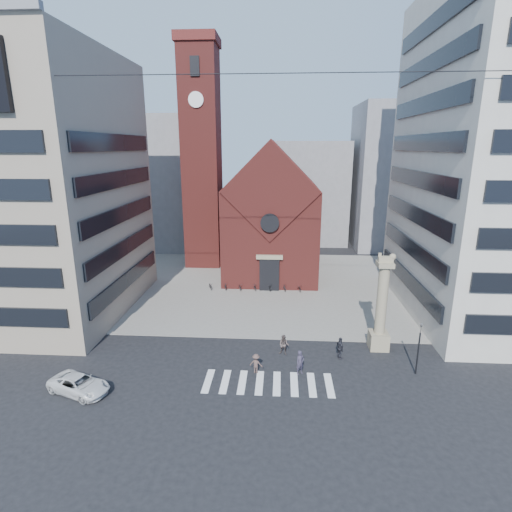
# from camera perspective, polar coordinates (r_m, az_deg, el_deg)

# --- Properties ---
(ground) EXTENTS (120.00, 120.00, 0.00)m
(ground) POSITION_cam_1_polar(r_m,az_deg,el_deg) (33.99, 0.97, -14.90)
(ground) COLOR black
(ground) RESTS_ON ground
(piazza) EXTENTS (46.00, 30.00, 0.05)m
(piazza) POSITION_cam_1_polar(r_m,az_deg,el_deg) (51.28, 1.97, -4.11)
(piazza) COLOR gray
(piazza) RESTS_ON ground
(zebra_crossing) EXTENTS (10.20, 3.20, 0.01)m
(zebra_crossing) POSITION_cam_1_polar(r_m,az_deg,el_deg) (31.42, 1.75, -17.68)
(zebra_crossing) COLOR white
(zebra_crossing) RESTS_ON ground
(church) EXTENTS (12.00, 16.65, 18.00)m
(church) POSITION_cam_1_polar(r_m,az_deg,el_deg) (55.13, 2.24, 5.83)
(church) COLOR maroon
(church) RESTS_ON ground
(campanile) EXTENTS (5.50, 5.50, 31.20)m
(campanile) POSITION_cam_1_polar(r_m,az_deg,el_deg) (58.43, -7.75, 13.89)
(campanile) COLOR maroon
(campanile) RESTS_ON ground
(building_left) EXTENTS (18.00, 20.00, 26.00)m
(building_left) POSITION_cam_1_polar(r_m,az_deg,el_deg) (46.93, -29.36, 8.39)
(building_left) COLOR gray
(building_left) RESTS_ON ground
(bg_block_left) EXTENTS (16.00, 14.00, 22.00)m
(bg_block_left) POSITION_cam_1_polar(r_m,az_deg,el_deg) (72.77, -13.62, 10.14)
(bg_block_left) COLOR gray
(bg_block_left) RESTS_ON ground
(bg_block_mid) EXTENTS (14.00, 12.00, 18.00)m
(bg_block_mid) POSITION_cam_1_polar(r_m,az_deg,el_deg) (74.90, 7.30, 9.04)
(bg_block_mid) COLOR gray
(bg_block_mid) RESTS_ON ground
(bg_block_right) EXTENTS (16.00, 14.00, 24.00)m
(bg_block_right) POSITION_cam_1_polar(r_m,az_deg,el_deg) (74.43, 20.12, 10.53)
(bg_block_right) COLOR gray
(bg_block_right) RESTS_ON ground
(lion_column) EXTENTS (1.63, 1.60, 8.68)m
(lion_column) POSITION_cam_1_polar(r_m,az_deg,el_deg) (36.16, 17.43, -7.60)
(lion_column) COLOR gray
(lion_column) RESTS_ON ground
(traffic_light) EXTENTS (0.13, 0.16, 4.30)m
(traffic_light) POSITION_cam_1_polar(r_m,az_deg,el_deg) (33.72, 22.21, -11.99)
(traffic_light) COLOR black
(traffic_light) RESTS_ON ground
(white_car) EXTENTS (5.03, 3.54, 1.27)m
(white_car) POSITION_cam_1_polar(r_m,az_deg,el_deg) (32.66, -23.96, -16.44)
(white_car) COLOR silver
(white_car) RESTS_ON ground
(pedestrian_0) EXTENTS (0.85, 0.79, 1.95)m
(pedestrian_0) POSITION_cam_1_polar(r_m,az_deg,el_deg) (32.19, 6.32, -14.87)
(pedestrian_0) COLOR #322C3E
(pedestrian_0) RESTS_ON ground
(pedestrian_1) EXTENTS (1.02, 0.89, 1.77)m
(pedestrian_1) POSITION_cam_1_polar(r_m,az_deg,el_deg) (34.73, 4.00, -12.56)
(pedestrian_1) COLOR #504340
(pedestrian_1) RESTS_ON ground
(pedestrian_2) EXTENTS (0.78, 1.20, 1.89)m
(pedestrian_2) POSITION_cam_1_polar(r_m,az_deg,el_deg) (34.74, 11.91, -12.76)
(pedestrian_2) COLOR #24242C
(pedestrian_2) RESTS_ON ground
(pedestrian_3) EXTENTS (1.12, 0.77, 1.59)m
(pedestrian_3) POSITION_cam_1_polar(r_m,az_deg,el_deg) (32.21, 0.01, -15.11)
(pedestrian_3) COLOR #503A35
(pedestrian_3) RESTS_ON ground
(scooter_0) EXTENTS (1.02, 1.63, 0.81)m
(scooter_0) POSITION_cam_1_polar(r_m,az_deg,el_deg) (49.88, -6.53, -4.25)
(scooter_0) COLOR black
(scooter_0) RESTS_ON piazza
(scooter_1) EXTENTS (0.90, 1.55, 0.90)m
(scooter_1) POSITION_cam_1_polar(r_m,az_deg,el_deg) (49.59, -4.46, -4.26)
(scooter_1) COLOR black
(scooter_1) RESTS_ON piazza
(scooter_2) EXTENTS (1.02, 1.63, 0.81)m
(scooter_2) POSITION_cam_1_polar(r_m,az_deg,el_deg) (49.39, -2.36, -4.36)
(scooter_2) COLOR black
(scooter_2) RESTS_ON piazza
(scooter_3) EXTENTS (0.90, 1.55, 0.90)m
(scooter_3) POSITION_cam_1_polar(r_m,az_deg,el_deg) (49.22, -0.26, -4.36)
(scooter_3) COLOR black
(scooter_3) RESTS_ON piazza
(scooter_4) EXTENTS (1.02, 1.63, 0.81)m
(scooter_4) POSITION_cam_1_polar(r_m,az_deg,el_deg) (49.15, 1.86, -4.46)
(scooter_4) COLOR black
(scooter_4) RESTS_ON piazza
(scooter_5) EXTENTS (0.90, 1.55, 0.90)m
(scooter_5) POSITION_cam_1_polar(r_m,az_deg,el_deg) (49.12, 3.99, -4.44)
(scooter_5) COLOR black
(scooter_5) RESTS_ON piazza
(scooter_6) EXTENTS (1.02, 1.63, 0.81)m
(scooter_6) POSITION_cam_1_polar(r_m,az_deg,el_deg) (49.19, 6.11, -4.52)
(scooter_6) COLOR black
(scooter_6) RESTS_ON piazza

